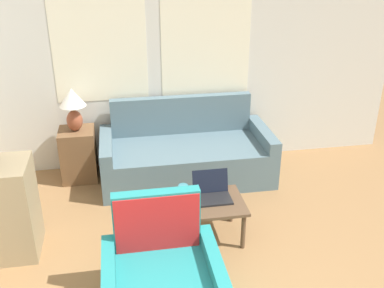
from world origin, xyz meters
TOP-DOWN VIEW (x-y plane):
  - wall_back at (-0.00, 3.73)m, footprint 6.10×0.06m
  - couch at (0.23, 3.25)m, footprint 2.05×0.94m
  - armchair at (-0.31, 1.02)m, footprint 0.89×0.82m
  - side_table at (-1.07, 3.42)m, footprint 0.42×0.42m
  - table_lamp at (-1.07, 3.42)m, footprint 0.31×0.31m
  - coffee_table at (0.15, 1.96)m, footprint 0.88×0.56m
  - laptop at (0.29, 2.03)m, footprint 0.35×0.30m
  - cup_navy at (0.02, 2.13)m, footprint 0.10×0.10m
  - snack_bowl at (-0.12, 1.97)m, footprint 0.14×0.14m
  - book_red at (-0.01, 1.82)m, footprint 0.21×0.20m

SIDE VIEW (x-z plane):
  - armchair at x=-0.31m, z-range -0.20..0.75m
  - couch at x=0.23m, z-range -0.19..0.75m
  - side_table at x=-1.07m, z-range 0.00..0.64m
  - coffee_table at x=0.15m, z-range 0.16..0.56m
  - book_red at x=-0.01m, z-range 0.41..0.44m
  - snack_bowl at x=-0.12m, z-range 0.41..0.47m
  - cup_navy at x=0.02m, z-range 0.41..0.51m
  - laptop at x=0.29m, z-range 0.34..0.59m
  - table_lamp at x=-1.07m, z-range 0.71..1.22m
  - wall_back at x=0.00m, z-range 0.01..2.61m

